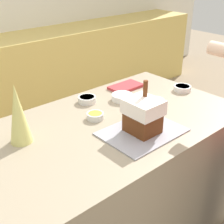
{
  "coord_description": "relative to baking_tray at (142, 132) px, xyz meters",
  "views": [
    {
      "loc": [
        -0.99,
        -1.16,
        1.72
      ],
      "look_at": [
        0.04,
        0.0,
        0.94
      ],
      "focal_mm": 50.0,
      "sensor_mm": 36.0,
      "label": 1
    }
  ],
  "objects": [
    {
      "name": "candy_bowl_near_tray_right",
      "position": [
        0.62,
        0.21,
        0.02
      ],
      "size": [
        0.12,
        0.12,
        0.04
      ],
      "color": "white",
      "rests_on": "kitchen_island"
    },
    {
      "name": "candy_bowl_near_tray_left",
      "position": [
        0.01,
        0.5,
        0.02
      ],
      "size": [
        0.12,
        0.12,
        0.04
      ],
      "color": "silver",
      "rests_on": "kitchen_island"
    },
    {
      "name": "candy_bowl_far_right",
      "position": [
        0.31,
        0.18,
        0.02
      ],
      "size": [
        0.11,
        0.11,
        0.04
      ],
      "color": "white",
      "rests_on": "kitchen_island"
    },
    {
      "name": "baking_tray",
      "position": [
        0.0,
        0.0,
        0.0
      ],
      "size": [
        0.42,
        0.32,
        0.01
      ],
      "color": "#9E9EA8",
      "rests_on": "kitchen_island"
    },
    {
      "name": "candy_bowl_beside_tree",
      "position": [
        -0.09,
        0.29,
        0.02
      ],
      "size": [
        0.1,
        0.1,
        0.04
      ],
      "color": "silver",
      "rests_on": "kitchen_island"
    },
    {
      "name": "cookbook",
      "position": [
        0.37,
        0.51,
        0.01
      ],
      "size": [
        0.24,
        0.14,
        0.02
      ],
      "color": "#B23338",
      "rests_on": "kitchen_island"
    },
    {
      "name": "kitchen_island",
      "position": [
        -0.08,
        0.2,
        -0.44
      ],
      "size": [
        1.61,
        0.91,
        0.88
      ],
      "color": "gray",
      "rests_on": "ground_plane"
    },
    {
      "name": "candy_bowl_front_corner",
      "position": [
        0.2,
        0.37,
        0.02
      ],
      "size": [
        0.14,
        0.14,
        0.04
      ],
      "color": "white",
      "rests_on": "kitchen_island"
    },
    {
      "name": "gingerbread_house",
      "position": [
        0.0,
        0.0,
        0.1
      ],
      "size": [
        0.16,
        0.18,
        0.27
      ],
      "color": "#5B2D14",
      "rests_on": "baking_tray"
    },
    {
      "name": "decorative_tree",
      "position": [
        -0.52,
        0.34,
        0.15
      ],
      "size": [
        0.11,
        0.11,
        0.31
      ],
      "color": "#DBD675",
      "rests_on": "kitchen_island"
    }
  ]
}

